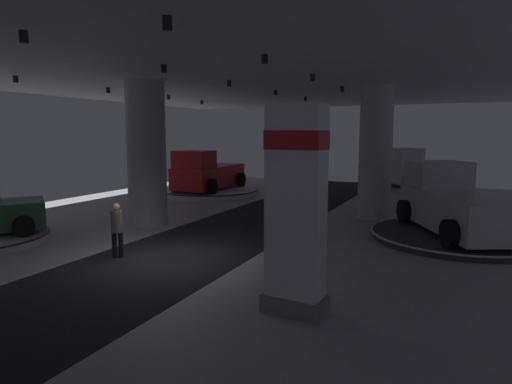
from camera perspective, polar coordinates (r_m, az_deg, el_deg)
ground at (r=12.84m, az=-11.82°, el=-8.71°), size 24.00×44.00×0.06m
ceiling_with_spotlights at (r=12.49m, az=-12.56°, el=16.65°), size 24.00×44.00×0.39m
column_left at (r=17.42m, az=-14.09°, el=4.78°), size 1.49×1.49×5.50m
column_right at (r=18.90m, az=15.31°, el=4.95°), size 1.34×1.34×5.50m
brand_sign_pylon at (r=8.52m, az=5.21°, el=-2.08°), size 1.31×0.74×4.12m
display_platform_far_left at (r=25.76m, az=-6.06°, el=0.09°), size 5.68×5.68×0.32m
pickup_truck_far_left at (r=25.36m, az=-6.44°, el=2.41°), size 2.80×5.38×2.30m
display_platform_deep_right at (r=29.53m, az=21.24°, el=0.63°), size 5.68×5.68×0.37m
pickup_truck_deep_right at (r=29.23m, az=20.84°, el=2.75°), size 5.38×5.05×2.30m
display_platform_mid_right at (r=16.26m, az=24.81°, el=-5.22°), size 5.68×5.68×0.24m
pickup_truck_mid_right at (r=16.36m, az=24.52°, el=-1.42°), size 4.38×5.68×2.30m
visitor_walking_near at (r=13.16m, az=-17.69°, el=-4.35°), size 0.32×0.32×1.59m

